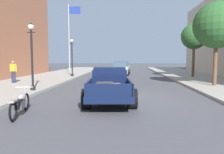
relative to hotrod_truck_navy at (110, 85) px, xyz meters
The scene contains 10 objects.
ground_plane 0.98m from the hotrod_truck_navy, 45.62° to the left, with size 140.00×140.00×0.00m, color #47474C.
hotrod_truck_navy is the anchor object (origin of this frame).
motorcycle_parked 4.01m from the hotrod_truck_navy, 136.60° to the right, with size 0.67×2.10×0.93m.
car_background_silver 15.21m from the hotrod_truck_navy, 89.03° to the left, with size 2.11×4.42×1.65m.
pedestrian_sidewalk_left 9.33m from the hotrod_truck_navy, 144.74° to the left, with size 0.53×0.22×1.65m.
street_lamp_near 5.27m from the hotrod_truck_navy, 156.58° to the left, with size 0.50×0.32×3.85m.
street_lamp_far 12.35m from the hotrod_truck_navy, 112.50° to the left, with size 0.50×0.32×3.85m.
flagpole 21.04m from the hotrod_truck_navy, 109.70° to the left, with size 1.74×0.16×9.16m.
street_tree_nearest 8.95m from the hotrod_truck_navy, 35.48° to the left, with size 3.07×3.07×5.55m.
street_tree_second 14.22m from the hotrod_truck_navy, 57.37° to the left, with size 2.52×2.52×5.23m.
Camera 1 is at (0.30, -10.13, 1.99)m, focal length 33.61 mm.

